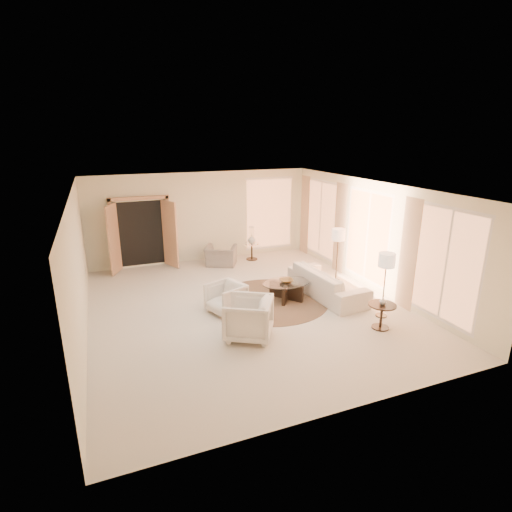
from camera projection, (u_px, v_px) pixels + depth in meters
name	position (u px, v px, depth m)	size (l,w,h in m)	color
room	(246.00, 250.00, 9.03)	(7.04, 8.04, 2.83)	beige
windows_right	(369.00, 237.00, 10.36)	(0.10, 6.40, 2.40)	#F39961
window_back_corner	(269.00, 214.00, 13.37)	(1.70, 0.10, 2.40)	#F39961
curtains_right	(348.00, 232.00, 11.15)	(0.06, 5.20, 2.60)	tan
french_doors	(142.00, 234.00, 11.85)	(1.95, 0.66, 2.16)	tan
area_rug	(270.00, 300.00, 9.82)	(2.86, 2.86, 0.01)	#3B2619
sofa	(327.00, 283.00, 10.01)	(2.37, 0.93, 0.69)	white
armchair_left	(226.00, 297.00, 9.07)	(0.74, 0.69, 0.76)	white
armchair_right	(248.00, 316.00, 7.92)	(0.89, 0.83, 0.92)	white
accent_chair	(221.00, 253.00, 12.31)	(0.92, 0.60, 0.81)	gray
coffee_table	(286.00, 288.00, 9.81)	(1.23, 1.23, 0.44)	black
end_table	(382.00, 312.00, 8.32)	(0.57, 0.57, 0.54)	black
side_table	(252.00, 250.00, 12.88)	(0.47, 0.47, 0.55)	#2E261B
floor_lamp_near	(338.00, 237.00, 10.71)	(0.36, 0.36, 1.49)	#2E261B
floor_lamp_far	(387.00, 263.00, 8.60)	(0.36, 0.36, 1.48)	#2E261B
bowl	(286.00, 281.00, 9.75)	(0.33, 0.33, 0.08)	brown
end_vase	(383.00, 301.00, 8.25)	(0.15, 0.15, 0.15)	silver
side_vase	(252.00, 239.00, 12.77)	(0.27, 0.27, 0.28)	silver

